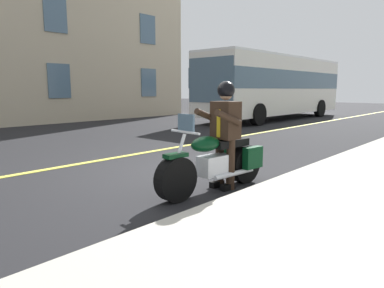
% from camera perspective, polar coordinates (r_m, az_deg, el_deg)
% --- Properties ---
extents(ground_plane, '(80.00, 80.00, 0.00)m').
position_cam_1_polar(ground_plane, '(6.83, -3.49, -4.65)').
color(ground_plane, black).
extents(lane_center_stripe, '(60.00, 0.16, 0.01)m').
position_cam_1_polar(lane_center_stripe, '(8.36, -13.07, -2.31)').
color(lane_center_stripe, '#E5DB4C').
rests_on(lane_center_stripe, ground_plane).
extents(motorcycle_main, '(2.22, 0.71, 1.26)m').
position_cam_1_polar(motorcycle_main, '(5.54, 4.06, -3.09)').
color(motorcycle_main, black).
rests_on(motorcycle_main, ground_plane).
extents(rider_main, '(0.65, 0.58, 1.74)m').
position_cam_1_polar(rider_main, '(5.59, 5.44, 3.06)').
color(rider_main, black).
rests_on(rider_main, ground_plane).
extents(bus_near, '(11.05, 2.70, 3.30)m').
position_cam_1_polar(bus_near, '(19.45, 13.53, 9.53)').
color(bus_near, white).
rests_on(bus_near, ground_plane).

